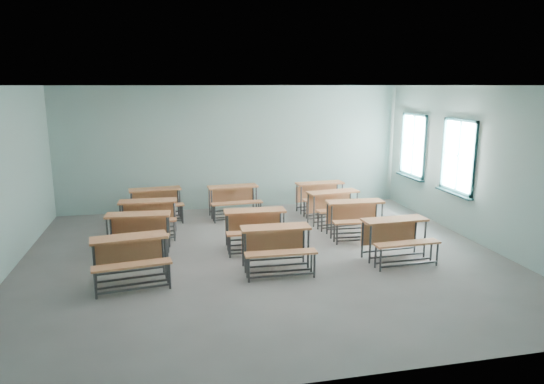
% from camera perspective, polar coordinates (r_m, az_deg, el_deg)
% --- Properties ---
extents(room, '(9.04, 8.04, 3.24)m').
position_cam_1_polar(room, '(8.92, -0.46, 2.09)').
color(room, slate).
rests_on(room, ground).
extents(desk_unit_r0c0, '(1.32, 0.98, 0.77)m').
position_cam_1_polar(desk_unit_r0c0, '(8.33, -16.36, -6.90)').
color(desk_unit_r0c0, '#BB7043').
rests_on(desk_unit_r0c0, ground).
extents(desk_unit_r0c1, '(1.25, 0.86, 0.77)m').
position_cam_1_polar(desk_unit_r0c1, '(8.54, 0.55, -5.89)').
color(desk_unit_r0c1, '#BB7043').
rests_on(desk_unit_r0c1, ground).
extents(desk_unit_r0c2, '(1.26, 0.88, 0.77)m').
position_cam_1_polar(desk_unit_r0c2, '(9.32, 14.48, -4.73)').
color(desk_unit_r0c2, '#BB7043').
rests_on(desk_unit_r0c2, ground).
extents(desk_unit_r1c0, '(1.28, 0.91, 0.77)m').
position_cam_1_polar(desk_unit_r1c0, '(9.73, -15.50, -4.06)').
color(desk_unit_r1c0, '#BB7043').
rests_on(desk_unit_r1c0, ground).
extents(desk_unit_r1c1, '(1.26, 0.87, 0.77)m').
position_cam_1_polar(desk_unit_r1c1, '(9.66, -1.94, -3.71)').
color(desk_unit_r1c1, '#BB7043').
rests_on(desk_unit_r1c1, ground).
extents(desk_unit_r1c2, '(1.27, 0.88, 0.77)m').
position_cam_1_polar(desk_unit_r1c2, '(10.55, 9.88, -2.50)').
color(desk_unit_r1c2, '#BB7043').
rests_on(desk_unit_r1c2, ground).
extents(desk_unit_r2c0, '(1.26, 0.88, 0.77)m').
position_cam_1_polar(desk_unit_r2c0, '(10.79, -14.39, -2.38)').
color(desk_unit_r2c0, '#BB7043').
rests_on(desk_unit_r2c0, ground).
extents(desk_unit_r2c2, '(1.33, 0.98, 0.77)m').
position_cam_1_polar(desk_unit_r2c2, '(11.44, 7.41, -1.24)').
color(desk_unit_r2c2, '#BB7043').
rests_on(desk_unit_r2c2, ground).
extents(desk_unit_r3c0, '(1.30, 0.94, 0.77)m').
position_cam_1_polar(desk_unit_r3c0, '(11.98, -13.50, -0.87)').
color(desk_unit_r3c0, '#BB7043').
rests_on(desk_unit_r3c0, ground).
extents(desk_unit_r3c1, '(1.28, 0.91, 0.77)m').
position_cam_1_polar(desk_unit_r3c1, '(12.00, -4.52, -0.53)').
color(desk_unit_r3c1, '#BB7043').
rests_on(desk_unit_r3c1, ground).
extents(desk_unit_r3c2, '(1.28, 0.90, 0.77)m').
position_cam_1_polar(desk_unit_r3c2, '(12.45, 5.81, -0.09)').
color(desk_unit_r3c2, '#BB7043').
rests_on(desk_unit_r3c2, ground).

